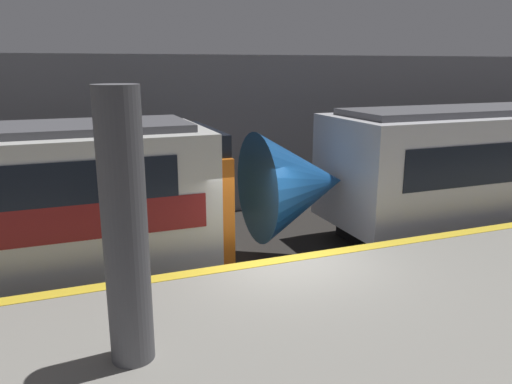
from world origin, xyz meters
TOP-DOWN VIEW (x-y plane):
  - ground_plane at (0.00, 0.00)m, footprint 120.00×120.00m
  - platform at (0.00, -2.27)m, footprint 40.00×4.54m
  - station_rear_barrier at (0.00, 6.61)m, footprint 50.00×0.15m
  - support_pillar_near at (-3.09, -2.38)m, footprint 0.52×0.52m

SIDE VIEW (x-z plane):
  - ground_plane at x=0.00m, z-range 0.00..0.00m
  - platform at x=0.00m, z-range 0.00..1.05m
  - station_rear_barrier at x=0.00m, z-range 0.00..4.85m
  - support_pillar_near at x=-3.09m, z-range 1.05..4.36m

